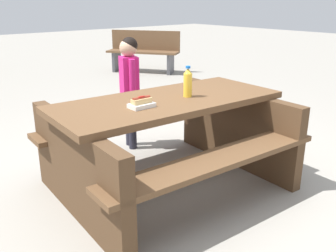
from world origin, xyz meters
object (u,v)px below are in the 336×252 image
object	(u,v)px
soda_bottle	(188,83)
park_bench_near	(144,50)
hotdog_tray	(142,103)
child_in_coat	(129,79)
picnic_table	(168,135)

from	to	relation	value
soda_bottle	park_bench_near	xyz separation A→B (m)	(-2.78, -4.27, -0.41)
hotdog_tray	child_in_coat	world-z (taller)	child_in_coat
picnic_table	child_in_coat	size ratio (longest dim) A/B	1.68
picnic_table	hotdog_tray	xyz separation A→B (m)	(0.30, 0.07, 0.34)
child_in_coat	picnic_table	bearing A→B (deg)	73.35
park_bench_near	hotdog_tray	bearing A→B (deg)	52.87
picnic_table	park_bench_near	bearing A→B (deg)	-124.87
hotdog_tray	park_bench_near	distance (m)	5.38
child_in_coat	soda_bottle	bearing A→B (deg)	83.05
picnic_table	soda_bottle	bearing A→B (deg)	160.08
picnic_table	child_in_coat	world-z (taller)	child_in_coat
picnic_table	soda_bottle	size ratio (longest dim) A/B	7.81
soda_bottle	park_bench_near	distance (m)	5.11
child_in_coat	park_bench_near	bearing A→B (deg)	-128.90
hotdog_tray	child_in_coat	xyz separation A→B (m)	(-0.58, -0.98, -0.06)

